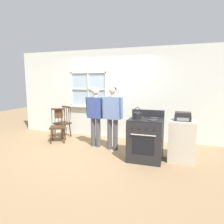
{
  "coord_description": "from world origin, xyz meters",
  "views": [
    {
      "loc": [
        1.95,
        -4.43,
        1.71
      ],
      "look_at": [
        0.45,
        0.07,
        1.0
      ],
      "focal_mm": 32.0,
      "sensor_mm": 36.0,
      "label": 1
    }
  ],
  "objects": [
    {
      "name": "kettle",
      "position": [
        1.14,
        -0.3,
        1.02
      ],
      "size": [
        0.21,
        0.17,
        0.25
      ],
      "color": "black",
      "rests_on": "stove"
    },
    {
      "name": "handbag",
      "position": [
        -1.4,
        0.6,
        0.79
      ],
      "size": [
        0.24,
        0.24,
        0.31
      ],
      "color": "brown",
      "rests_on": "chair_by_window"
    },
    {
      "name": "chair_near_wall",
      "position": [
        -1.45,
        0.91,
        0.44
      ],
      "size": [
        0.53,
        0.52,
        0.96
      ],
      "rotation": [
        0.0,
        0.0,
        -0.34
      ],
      "color": "#3D2819",
      "rests_on": "ground_plane"
    },
    {
      "name": "stereo",
      "position": [
        2.06,
        0.01,
        0.99
      ],
      "size": [
        0.34,
        0.29,
        0.18
      ],
      "color": "#232326",
      "rests_on": "side_counter"
    },
    {
      "name": "stove",
      "position": [
        1.31,
        -0.16,
        0.47
      ],
      "size": [
        0.73,
        0.68,
        1.08
      ],
      "color": "#232326",
      "rests_on": "ground_plane"
    },
    {
      "name": "potted_plant",
      "position": [
        -0.59,
        1.31,
        1.02
      ],
      "size": [
        0.14,
        0.14,
        0.27
      ],
      "color": "#42474C",
      "rests_on": "wall_back"
    },
    {
      "name": "ground_plane",
      "position": [
        0.0,
        0.0,
        0.0
      ],
      "size": [
        16.0,
        16.0,
        0.0
      ],
      "primitive_type": "plane",
      "color": "#937551"
    },
    {
      "name": "wall_back",
      "position": [
        0.04,
        1.4,
        1.34
      ],
      "size": [
        6.4,
        0.16,
        2.7
      ],
      "color": "silver",
      "rests_on": "ground_plane"
    },
    {
      "name": "chair_by_window",
      "position": [
        -1.29,
        0.39,
        0.44
      ],
      "size": [
        0.55,
        0.54,
        0.96
      ],
      "rotation": [
        0.0,
        0.0,
        0.45
      ],
      "color": "#3D2819",
      "rests_on": "ground_plane"
    },
    {
      "name": "person_elderly_left",
      "position": [
        -0.1,
        0.35,
        0.96
      ],
      "size": [
        0.56,
        0.27,
        1.58
      ],
      "rotation": [
        0.0,
        0.0,
        -0.15
      ],
      "color": "#4C4C51",
      "rests_on": "ground_plane"
    },
    {
      "name": "side_counter",
      "position": [
        2.06,
        0.03,
        0.45
      ],
      "size": [
        0.55,
        0.5,
        0.9
      ],
      "color": "beige",
      "rests_on": "ground_plane"
    },
    {
      "name": "person_teen_center",
      "position": [
        0.41,
        0.25,
        0.96
      ],
      "size": [
        0.58,
        0.26,
        1.6
      ],
      "rotation": [
        0.0,
        0.0,
        -0.12
      ],
      "color": "#4C4C51",
      "rests_on": "ground_plane"
    }
  ]
}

